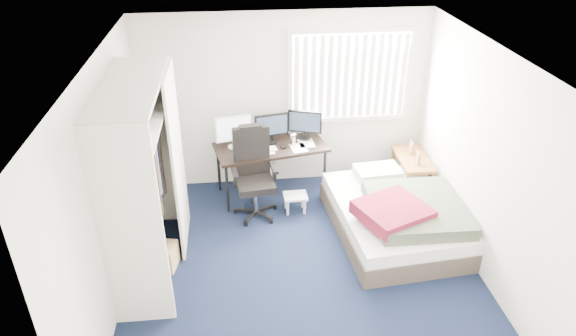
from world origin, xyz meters
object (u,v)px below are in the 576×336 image
(bed, at_px, (397,215))
(desk, at_px, (270,143))
(nightstand, at_px, (413,162))
(office_chair, at_px, (254,182))

(bed, bearing_deg, desk, 141.51)
(nightstand, bearing_deg, bed, -116.93)
(office_chair, height_order, nightstand, office_chair)
(office_chair, height_order, bed, office_chair)
(desk, distance_m, nightstand, 2.01)
(bed, bearing_deg, office_chair, 158.43)
(office_chair, bearing_deg, bed, -21.57)
(desk, height_order, office_chair, office_chair)
(desk, distance_m, office_chair, 0.64)
(office_chair, xyz_separation_m, bed, (1.76, -0.69, -0.19))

